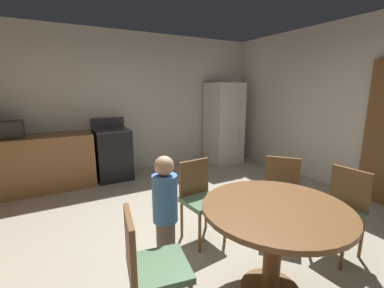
{
  "coord_description": "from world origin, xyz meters",
  "views": [
    {
      "loc": [
        -1.35,
        -2.06,
        1.65
      ],
      "look_at": [
        0.23,
        0.82,
        0.94
      ],
      "focal_mm": 24.31,
      "sensor_mm": 36.0,
      "label": 1
    }
  ],
  "objects_px": {
    "refrigerator": "(224,123)",
    "chair_east": "(342,206)",
    "microwave": "(7,130)",
    "person_child": "(165,212)",
    "chair_north": "(200,195)",
    "dining_table": "(274,225)",
    "chair_west": "(149,264)",
    "chair_northeast": "(281,191)",
    "oven_range": "(113,154)"
  },
  "relations": [
    {
      "from": "dining_table",
      "to": "chair_north",
      "type": "xyz_separation_m",
      "value": [
        -0.1,
        0.99,
        -0.1
      ]
    },
    {
      "from": "refrigerator",
      "to": "chair_east",
      "type": "bearing_deg",
      "value": -105.9
    },
    {
      "from": "refrigerator",
      "to": "chair_west",
      "type": "relative_size",
      "value": 2.02
    },
    {
      "from": "refrigerator",
      "to": "chair_west",
      "type": "distance_m",
      "value": 4.36
    },
    {
      "from": "dining_table",
      "to": "chair_east",
      "type": "xyz_separation_m",
      "value": [
        0.99,
        0.06,
        -0.1
      ]
    },
    {
      "from": "refrigerator",
      "to": "chair_north",
      "type": "distance_m",
      "value": 3.17
    },
    {
      "from": "chair_northeast",
      "to": "chair_north",
      "type": "height_order",
      "value": "same"
    },
    {
      "from": "microwave",
      "to": "chair_northeast",
      "type": "relative_size",
      "value": 0.51
    },
    {
      "from": "dining_table",
      "to": "chair_west",
      "type": "height_order",
      "value": "chair_west"
    },
    {
      "from": "microwave",
      "to": "person_child",
      "type": "relative_size",
      "value": 0.4
    },
    {
      "from": "oven_range",
      "to": "chair_east",
      "type": "bearing_deg",
      "value": -66.17
    },
    {
      "from": "person_child",
      "to": "chair_west",
      "type": "bearing_deg",
      "value": -79.29
    },
    {
      "from": "oven_range",
      "to": "chair_northeast",
      "type": "xyz_separation_m",
      "value": [
        1.27,
        -2.81,
        0.03
      ]
    },
    {
      "from": "refrigerator",
      "to": "chair_north",
      "type": "height_order",
      "value": "refrigerator"
    },
    {
      "from": "chair_west",
      "to": "refrigerator",
      "type": "bearing_deg",
      "value": 57.51
    },
    {
      "from": "oven_range",
      "to": "microwave",
      "type": "xyz_separation_m",
      "value": [
        -1.54,
        -0.0,
        0.56
      ]
    },
    {
      "from": "person_child",
      "to": "chair_north",
      "type": "bearing_deg",
      "value": 76.43
    },
    {
      "from": "chair_northeast",
      "to": "chair_north",
      "type": "bearing_deg",
      "value": -61.91
    },
    {
      "from": "chair_east",
      "to": "person_child",
      "type": "relative_size",
      "value": 0.8
    },
    {
      "from": "refrigerator",
      "to": "chair_east",
      "type": "relative_size",
      "value": 2.02
    },
    {
      "from": "chair_west",
      "to": "chair_northeast",
      "type": "height_order",
      "value": "same"
    },
    {
      "from": "dining_table",
      "to": "chair_northeast",
      "type": "height_order",
      "value": "chair_northeast"
    },
    {
      "from": "chair_north",
      "to": "person_child",
      "type": "height_order",
      "value": "person_child"
    },
    {
      "from": "microwave",
      "to": "dining_table",
      "type": "height_order",
      "value": "microwave"
    },
    {
      "from": "person_child",
      "to": "oven_range",
      "type": "bearing_deg",
      "value": 131.9
    },
    {
      "from": "refrigerator",
      "to": "chair_northeast",
      "type": "relative_size",
      "value": 2.02
    },
    {
      "from": "dining_table",
      "to": "chair_northeast",
      "type": "xyz_separation_m",
      "value": [
        0.76,
        0.63,
        -0.1
      ]
    },
    {
      "from": "person_child",
      "to": "chair_northeast",
      "type": "bearing_deg",
      "value": 44.21
    },
    {
      "from": "refrigerator",
      "to": "chair_northeast",
      "type": "bearing_deg",
      "value": -113.05
    },
    {
      "from": "oven_range",
      "to": "chair_northeast",
      "type": "height_order",
      "value": "oven_range"
    },
    {
      "from": "refrigerator",
      "to": "chair_east",
      "type": "distance_m",
      "value": 3.48
    },
    {
      "from": "chair_east",
      "to": "chair_north",
      "type": "bearing_deg",
      "value": -43.85
    },
    {
      "from": "chair_east",
      "to": "chair_west",
      "type": "bearing_deg",
      "value": -6.53
    },
    {
      "from": "oven_range",
      "to": "dining_table",
      "type": "xyz_separation_m",
      "value": [
        0.5,
        -3.44,
        0.13
      ]
    },
    {
      "from": "refrigerator",
      "to": "microwave",
      "type": "distance_m",
      "value": 3.98
    },
    {
      "from": "microwave",
      "to": "dining_table",
      "type": "bearing_deg",
      "value": -59.26
    },
    {
      "from": "refrigerator",
      "to": "microwave",
      "type": "bearing_deg",
      "value": 179.28
    },
    {
      "from": "chair_east",
      "to": "chair_northeast",
      "type": "relative_size",
      "value": 1.0
    },
    {
      "from": "refrigerator",
      "to": "microwave",
      "type": "xyz_separation_m",
      "value": [
        -3.98,
        0.05,
        0.15
      ]
    },
    {
      "from": "microwave",
      "to": "chair_north",
      "type": "bearing_deg",
      "value": -51.57
    },
    {
      "from": "dining_table",
      "to": "chair_east",
      "type": "bearing_deg",
      "value": 3.42
    },
    {
      "from": "refrigerator",
      "to": "chair_northeast",
      "type": "xyz_separation_m",
      "value": [
        -1.17,
        -2.75,
        -0.38
      ]
    },
    {
      "from": "refrigerator",
      "to": "dining_table",
      "type": "distance_m",
      "value": 3.91
    },
    {
      "from": "oven_range",
      "to": "chair_north",
      "type": "height_order",
      "value": "oven_range"
    },
    {
      "from": "refrigerator",
      "to": "chair_east",
      "type": "height_order",
      "value": "refrigerator"
    },
    {
      "from": "microwave",
      "to": "refrigerator",
      "type": "bearing_deg",
      "value": -0.72
    },
    {
      "from": "chair_northeast",
      "to": "chair_west",
      "type": "bearing_deg",
      "value": -24.59
    },
    {
      "from": "chair_west",
      "to": "chair_north",
      "type": "distance_m",
      "value": 1.2
    },
    {
      "from": "chair_east",
      "to": "chair_north",
      "type": "xyz_separation_m",
      "value": [
        -1.09,
        0.93,
        0.0
      ]
    },
    {
      "from": "chair_north",
      "to": "dining_table",
      "type": "bearing_deg",
      "value": 0.0
    }
  ]
}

